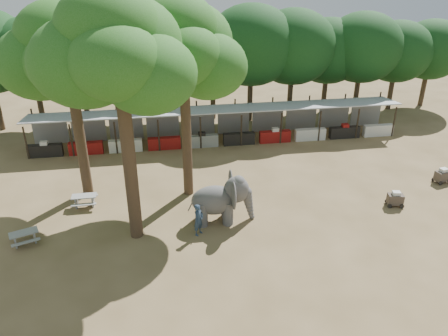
{
  "coord_description": "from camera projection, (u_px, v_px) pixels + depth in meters",
  "views": [
    {
      "loc": [
        -4.51,
        -17.07,
        12.96
      ],
      "look_at": [
        -1.0,
        5.0,
        2.0
      ],
      "focal_mm": 35.0,
      "sensor_mm": 36.0,
      "label": 1
    }
  ],
  "objects": [
    {
      "name": "cart_back",
      "position": [
        442.0,
        175.0,
        27.4
      ],
      "size": [
        1.1,
        0.83,
        0.96
      ],
      "rotation": [
        0.0,
        0.0,
        0.21
      ],
      "color": "#392D25",
      "rests_on": "ground"
    },
    {
      "name": "handler",
      "position": [
        198.0,
        220.0,
        22.11
      ],
      "size": [
        0.73,
        0.74,
        1.73
      ],
      "primitive_type": "imported",
      "rotation": [
        0.0,
        0.0,
        0.84
      ],
      "color": "#26384C",
      "rests_on": "ground"
    },
    {
      "name": "picnic_table_near",
      "position": [
        24.0,
        236.0,
        21.57
      ],
      "size": [
        1.67,
        1.59,
        0.67
      ],
      "rotation": [
        0.0,
        0.0,
        0.36
      ],
      "color": "gray",
      "rests_on": "ground"
    },
    {
      "name": "elephant",
      "position": [
        222.0,
        199.0,
        23.08
      ],
      "size": [
        3.47,
        2.65,
        2.64
      ],
      "rotation": [
        0.0,
        0.0,
        -0.05
      ],
      "color": "#474444",
      "rests_on": "ground"
    },
    {
      "name": "yard_tree_left",
      "position": [
        65.0,
        55.0,
        22.96
      ],
      "size": [
        7.1,
        6.9,
        11.02
      ],
      "color": "#332316",
      "rests_on": "ground"
    },
    {
      "name": "backdrop_trees",
      "position": [
        209.0,
        55.0,
        35.9
      ],
      "size": [
        46.46,
        5.95,
        8.33
      ],
      "color": "#332316",
      "rests_on": "ground"
    },
    {
      "name": "yard_tree_back",
      "position": [
        180.0,
        49.0,
        22.77
      ],
      "size": [
        7.1,
        6.9,
        11.36
      ],
      "color": "#332316",
      "rests_on": "ground"
    },
    {
      "name": "yard_tree_center",
      "position": [
        115.0,
        53.0,
        18.5
      ],
      "size": [
        7.1,
        6.9,
        12.04
      ],
      "color": "#332316",
      "rests_on": "ground"
    },
    {
      "name": "picnic_table_far",
      "position": [
        84.0,
        199.0,
        24.8
      ],
      "size": [
        1.38,
        1.24,
        0.68
      ],
      "rotation": [
        0.0,
        0.0,
        0.01
      ],
      "color": "gray",
      "rests_on": "ground"
    },
    {
      "name": "vendor_stalls",
      "position": [
        219.0,
        126.0,
        33.23
      ],
      "size": [
        28.0,
        2.99,
        2.8
      ],
      "color": "#9D9FA5",
      "rests_on": "ground"
    },
    {
      "name": "ground",
      "position": [
        260.0,
        247.0,
        21.48
      ],
      "size": [
        100.0,
        100.0,
        0.0
      ],
      "primitive_type": "plane",
      "color": "brown",
      "rests_on": "ground"
    },
    {
      "name": "cart_front",
      "position": [
        395.0,
        199.0,
        24.83
      ],
      "size": [
        1.05,
        0.79,
        0.92
      ],
      "rotation": [
        0.0,
        0.0,
        -0.21
      ],
      "color": "#392D25",
      "rests_on": "ground"
    }
  ]
}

